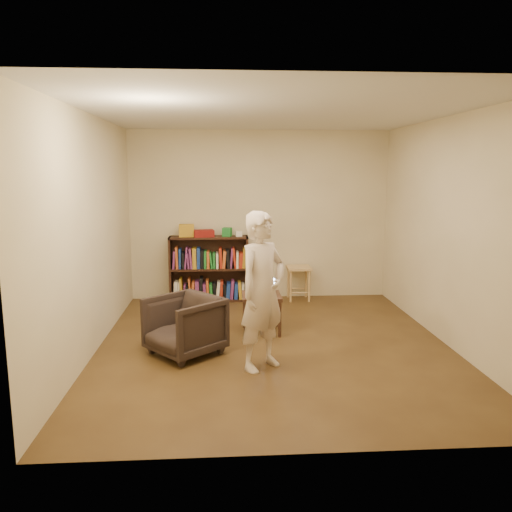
{
  "coord_description": "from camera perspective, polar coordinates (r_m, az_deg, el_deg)",
  "views": [
    {
      "loc": [
        -0.56,
        -5.47,
        1.99
      ],
      "look_at": [
        -0.18,
        0.35,
        0.99
      ],
      "focal_mm": 35.0,
      "sensor_mm": 36.0,
      "label": 1
    }
  ],
  "objects": [
    {
      "name": "floor",
      "position": [
        5.85,
        2.04,
        -10.13
      ],
      "size": [
        4.5,
        4.5,
        0.0
      ],
      "primitive_type": "plane",
      "color": "#3F2A14",
      "rests_on": "ground"
    },
    {
      "name": "ceiling",
      "position": [
        5.54,
        2.21,
        16.07
      ],
      "size": [
        4.5,
        4.5,
        0.0
      ],
      "primitive_type": "plane",
      "color": "silver",
      "rests_on": "wall_back"
    },
    {
      "name": "wall_back",
      "position": [
        7.78,
        0.43,
        4.66
      ],
      "size": [
        4.0,
        0.0,
        4.0
      ],
      "primitive_type": "plane",
      "rotation": [
        1.57,
        0.0,
        0.0
      ],
      "color": "beige",
      "rests_on": "floor"
    },
    {
      "name": "wall_left",
      "position": [
        5.7,
        -18.32,
        2.31
      ],
      "size": [
        0.0,
        4.5,
        4.5
      ],
      "primitive_type": "plane",
      "rotation": [
        1.57,
        0.0,
        1.57
      ],
      "color": "beige",
      "rests_on": "floor"
    },
    {
      "name": "wall_right",
      "position": [
        6.08,
        21.23,
        2.58
      ],
      "size": [
        0.0,
        4.5,
        4.5
      ],
      "primitive_type": "plane",
      "rotation": [
        1.57,
        0.0,
        -1.57
      ],
      "color": "beige",
      "rests_on": "floor"
    },
    {
      "name": "bookshelf",
      "position": [
        7.73,
        -5.38,
        -1.87
      ],
      "size": [
        1.2,
        0.3,
        1.0
      ],
      "color": "black",
      "rests_on": "floor"
    },
    {
      "name": "box_yellow",
      "position": [
        7.63,
        -7.95,
        2.9
      ],
      "size": [
        0.24,
        0.18,
        0.19
      ],
      "primitive_type": "cube",
      "rotation": [
        0.0,
        0.0,
        0.06
      ],
      "color": "gold",
      "rests_on": "bookshelf"
    },
    {
      "name": "red_cloth",
      "position": [
        7.6,
        -6.0,
        2.59
      ],
      "size": [
        0.33,
        0.26,
        0.1
      ],
      "primitive_type": "cube",
      "rotation": [
        0.0,
        0.0,
        0.15
      ],
      "color": "maroon",
      "rests_on": "bookshelf"
    },
    {
      "name": "box_green",
      "position": [
        7.62,
        -3.32,
        2.76
      ],
      "size": [
        0.16,
        0.16,
        0.13
      ],
      "primitive_type": "cube",
      "rotation": [
        0.0,
        0.0,
        -0.25
      ],
      "color": "#217F30",
      "rests_on": "bookshelf"
    },
    {
      "name": "box_white",
      "position": [
        7.6,
        -1.99,
        2.54
      ],
      "size": [
        0.11,
        0.11,
        0.08
      ],
      "primitive_type": "cube",
      "rotation": [
        0.0,
        0.0,
        0.12
      ],
      "color": "white",
      "rests_on": "bookshelf"
    },
    {
      "name": "stool",
      "position": [
        7.75,
        4.9,
        -1.95
      ],
      "size": [
        0.36,
        0.36,
        0.52
      ],
      "color": "tan",
      "rests_on": "floor"
    },
    {
      "name": "armchair",
      "position": [
        5.54,
        -8.16,
        -7.87
      ],
      "size": [
        0.99,
        0.98,
        0.64
      ],
      "primitive_type": "imported",
      "rotation": [
        0.0,
        0.0,
        -0.85
      ],
      "color": "#2B231D",
      "rests_on": "floor"
    },
    {
      "name": "side_table",
      "position": [
        6.18,
        0.63,
        -5.15
      ],
      "size": [
        0.47,
        0.47,
        0.48
      ],
      "color": "black",
      "rests_on": "floor"
    },
    {
      "name": "laptop",
      "position": [
        6.17,
        0.88,
        -3.86
      ],
      "size": [
        0.36,
        0.38,
        0.23
      ],
      "rotation": [
        0.0,
        0.0,
        -0.97
      ],
      "color": "silver",
      "rests_on": "side_table"
    },
    {
      "name": "person",
      "position": [
        4.98,
        0.73,
        -4.05
      ],
      "size": [
        0.69,
        0.67,
        1.6
      ],
      "primitive_type": "imported",
      "rotation": [
        0.0,
        0.0,
        0.73
      ],
      "color": "beige",
      "rests_on": "floor"
    }
  ]
}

